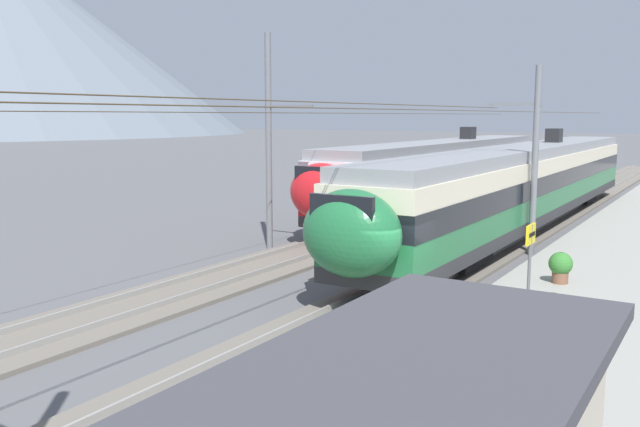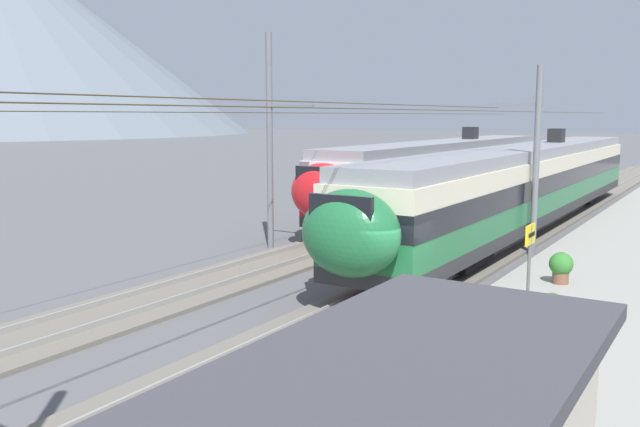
{
  "view_description": "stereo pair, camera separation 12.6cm",
  "coord_description": "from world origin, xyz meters",
  "px_view_note": "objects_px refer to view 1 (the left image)",
  "views": [
    {
      "loc": [
        -15.08,
        -6.55,
        5.21
      ],
      "look_at": [
        1.88,
        3.97,
        2.3
      ],
      "focal_mm": 37.88,
      "sensor_mm": 36.0,
      "label": 1
    },
    {
      "loc": [
        -15.01,
        -6.66,
        5.21
      ],
      "look_at": [
        1.88,
        3.97,
        2.3
      ],
      "focal_mm": 37.88,
      "sensor_mm": 36.0,
      "label": 2
    }
  ],
  "objects_px": {
    "handbag_near_sign": "(534,314)",
    "potted_plant_platform_edge": "(553,306)",
    "platform_sign": "(530,248)",
    "catenary_mast_far_side": "(271,140)",
    "potted_plant_by_shelter": "(561,265)",
    "train_near_platform": "(524,182)",
    "train_far_track": "(440,171)",
    "passenger_walking": "(513,341)",
    "catenary_mast_mid": "(531,156)",
    "handbag_beside_passenger": "(518,371)"
  },
  "relations": [
    {
      "from": "train_far_track",
      "to": "catenary_mast_far_side",
      "type": "distance_m",
      "value": 13.32
    },
    {
      "from": "handbag_near_sign",
      "to": "catenary_mast_mid",
      "type": "bearing_deg",
      "value": 15.82
    },
    {
      "from": "catenary_mast_far_side",
      "to": "potted_plant_platform_edge",
      "type": "xyz_separation_m",
      "value": [
        -5.07,
        -11.86,
        -3.57
      ]
    },
    {
      "from": "train_near_platform",
      "to": "potted_plant_platform_edge",
      "type": "height_order",
      "value": "train_near_platform"
    },
    {
      "from": "passenger_walking",
      "to": "platform_sign",
      "type": "bearing_deg",
      "value": 11.91
    },
    {
      "from": "platform_sign",
      "to": "handbag_beside_passenger",
      "type": "relative_size",
      "value": 5.17
    },
    {
      "from": "handbag_near_sign",
      "to": "potted_plant_platform_edge",
      "type": "distance_m",
      "value": 0.5
    },
    {
      "from": "handbag_near_sign",
      "to": "passenger_walking",
      "type": "bearing_deg",
      "value": -170.56
    },
    {
      "from": "handbag_near_sign",
      "to": "catenary_mast_far_side",
      "type": "bearing_deg",
      "value": 66.18
    },
    {
      "from": "catenary_mast_mid",
      "to": "handbag_beside_passenger",
      "type": "xyz_separation_m",
      "value": [
        -13.15,
        -3.31,
        -3.27
      ]
    },
    {
      "from": "train_far_track",
      "to": "potted_plant_platform_edge",
      "type": "height_order",
      "value": "train_far_track"
    },
    {
      "from": "handbag_beside_passenger",
      "to": "potted_plant_by_shelter",
      "type": "bearing_deg",
      "value": 7.07
    },
    {
      "from": "passenger_walking",
      "to": "potted_plant_by_shelter",
      "type": "relative_size",
      "value": 1.81
    },
    {
      "from": "train_near_platform",
      "to": "catenary_mast_far_side",
      "type": "xyz_separation_m",
      "value": [
        -9.31,
        7.22,
        2.04
      ]
    },
    {
      "from": "train_far_track",
      "to": "platform_sign",
      "type": "xyz_separation_m",
      "value": [
        -17.36,
        -9.35,
        -0.3
      ]
    },
    {
      "from": "handbag_beside_passenger",
      "to": "train_far_track",
      "type": "bearing_deg",
      "value": 25.3
    },
    {
      "from": "catenary_mast_far_side",
      "to": "handbag_beside_passenger",
      "type": "distance_m",
      "value": 15.54
    },
    {
      "from": "train_far_track",
      "to": "catenary_mast_far_side",
      "type": "relative_size",
      "value": 0.55
    },
    {
      "from": "train_far_track",
      "to": "catenary_mast_far_side",
      "type": "height_order",
      "value": "catenary_mast_far_side"
    },
    {
      "from": "potted_plant_platform_edge",
      "to": "train_near_platform",
      "type": "bearing_deg",
      "value": 17.9
    },
    {
      "from": "platform_sign",
      "to": "potted_plant_platform_edge",
      "type": "relative_size",
      "value": 2.93
    },
    {
      "from": "platform_sign",
      "to": "passenger_walking",
      "type": "height_order",
      "value": "platform_sign"
    },
    {
      "from": "catenary_mast_far_side",
      "to": "handbag_near_sign",
      "type": "xyz_separation_m",
      "value": [
        -5.05,
        -11.44,
        -3.83
      ]
    },
    {
      "from": "catenary_mast_mid",
      "to": "handbag_beside_passenger",
      "type": "relative_size",
      "value": 109.46
    },
    {
      "from": "catenary_mast_mid",
      "to": "potted_plant_by_shelter",
      "type": "xyz_separation_m",
      "value": [
        -5.11,
        -2.31,
        -2.89
      ]
    },
    {
      "from": "platform_sign",
      "to": "catenary_mast_mid",
      "type": "bearing_deg",
      "value": 14.89
    },
    {
      "from": "platform_sign",
      "to": "potted_plant_by_shelter",
      "type": "height_order",
      "value": "platform_sign"
    },
    {
      "from": "platform_sign",
      "to": "handbag_near_sign",
      "type": "distance_m",
      "value": 1.69
    },
    {
      "from": "potted_plant_by_shelter",
      "to": "passenger_walking",
      "type": "bearing_deg",
      "value": -173.0
    },
    {
      "from": "train_far_track",
      "to": "passenger_walking",
      "type": "height_order",
      "value": "train_far_track"
    },
    {
      "from": "potted_plant_platform_edge",
      "to": "potted_plant_by_shelter",
      "type": "xyz_separation_m",
      "value": [
        4.17,
        0.74,
        0.12
      ]
    },
    {
      "from": "handbag_near_sign",
      "to": "potted_plant_by_shelter",
      "type": "xyz_separation_m",
      "value": [
        4.15,
        0.31,
        0.38
      ]
    },
    {
      "from": "platform_sign",
      "to": "handbag_near_sign",
      "type": "bearing_deg",
      "value": -154.05
    },
    {
      "from": "potted_plant_platform_edge",
      "to": "passenger_walking",
      "type": "bearing_deg",
      "value": -175.89
    },
    {
      "from": "train_near_platform",
      "to": "train_far_track",
      "type": "height_order",
      "value": "same"
    },
    {
      "from": "passenger_walking",
      "to": "train_far_track",
      "type": "bearing_deg",
      "value": 24.82
    },
    {
      "from": "catenary_mast_mid",
      "to": "potted_plant_platform_edge",
      "type": "xyz_separation_m",
      "value": [
        -9.29,
        -3.05,
        -3.01
      ]
    },
    {
      "from": "platform_sign",
      "to": "catenary_mast_far_side",
      "type": "bearing_deg",
      "value": 68.71
    },
    {
      "from": "handbag_beside_passenger",
      "to": "potted_plant_platform_edge",
      "type": "bearing_deg",
      "value": 3.79
    },
    {
      "from": "catenary_mast_mid",
      "to": "passenger_walking",
      "type": "height_order",
      "value": "catenary_mast_mid"
    },
    {
      "from": "train_near_platform",
      "to": "train_far_track",
      "type": "relative_size",
      "value": 1.29
    },
    {
      "from": "passenger_walking",
      "to": "handbag_near_sign",
      "type": "height_order",
      "value": "passenger_walking"
    },
    {
      "from": "catenary_mast_mid",
      "to": "potted_plant_platform_edge",
      "type": "distance_m",
      "value": 10.23
    },
    {
      "from": "handbag_near_sign",
      "to": "potted_plant_platform_edge",
      "type": "relative_size",
      "value": 0.57
    },
    {
      "from": "train_near_platform",
      "to": "passenger_walking",
      "type": "xyz_separation_m",
      "value": [
        -18.87,
        -4.97,
        -1.0
      ]
    },
    {
      "from": "catenary_mast_mid",
      "to": "passenger_walking",
      "type": "bearing_deg",
      "value": -166.24
    },
    {
      "from": "train_near_platform",
      "to": "potted_plant_by_shelter",
      "type": "height_order",
      "value": "train_near_platform"
    },
    {
      "from": "platform_sign",
      "to": "handbag_near_sign",
      "type": "height_order",
      "value": "platform_sign"
    },
    {
      "from": "platform_sign",
      "to": "train_far_track",
      "type": "bearing_deg",
      "value": 28.31
    },
    {
      "from": "passenger_walking",
      "to": "potted_plant_by_shelter",
      "type": "xyz_separation_m",
      "value": [
        8.67,
        1.06,
        -0.41
      ]
    }
  ]
}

